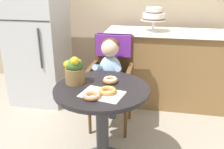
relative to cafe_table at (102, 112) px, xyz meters
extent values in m
cylinder|color=black|center=(0.00, 0.00, 0.20)|extent=(0.72, 0.72, 0.03)
cylinder|color=#333338|center=(0.00, 0.00, -0.16)|extent=(0.10, 0.10, 0.69)
cube|color=brown|center=(-0.05, 0.61, -0.04)|extent=(0.42, 0.42, 0.04)
cube|color=brown|center=(-0.05, 0.80, 0.22)|extent=(0.40, 0.04, 0.46)
cube|color=brown|center=(-0.24, 0.61, 0.08)|extent=(0.04, 0.38, 0.18)
cube|color=brown|center=(0.14, 0.61, 0.08)|extent=(0.04, 0.38, 0.18)
cube|color=#6B2893|center=(-0.05, 0.80, 0.34)|extent=(0.36, 0.11, 0.22)
cylinder|color=brown|center=(-0.23, 0.43, -0.28)|extent=(0.03, 0.03, 0.45)
cylinder|color=brown|center=(0.13, 0.43, -0.28)|extent=(0.03, 0.03, 0.45)
cylinder|color=brown|center=(-0.23, 0.79, -0.28)|extent=(0.03, 0.03, 0.45)
cylinder|color=brown|center=(0.13, 0.79, -0.28)|extent=(0.03, 0.03, 0.45)
ellipsoid|color=#8CADCC|center=(-0.05, 0.59, 0.14)|extent=(0.22, 0.16, 0.30)
sphere|color=#E0B293|center=(-0.05, 0.58, 0.36)|extent=(0.17, 0.17, 0.17)
ellipsoid|color=#4C2D19|center=(-0.05, 0.60, 0.38)|extent=(0.17, 0.17, 0.14)
cylinder|color=#8CADCC|center=(-0.14, 0.50, 0.19)|extent=(0.08, 0.23, 0.13)
sphere|color=#E0B293|center=(-0.13, 0.42, 0.12)|extent=(0.06, 0.06, 0.06)
cylinder|color=#8CADCC|center=(0.05, 0.50, 0.19)|extent=(0.08, 0.23, 0.13)
sphere|color=#E0B293|center=(0.04, 0.42, 0.12)|extent=(0.06, 0.06, 0.06)
cylinder|color=#3F4760|center=(-0.10, 0.51, 0.03)|extent=(0.09, 0.22, 0.09)
cylinder|color=#3F4760|center=(-0.10, 0.40, -0.14)|extent=(0.08, 0.08, 0.26)
cylinder|color=#3F4760|center=(0.01, 0.51, 0.03)|extent=(0.09, 0.22, 0.09)
cylinder|color=#3F4760|center=(0.01, 0.40, -0.14)|extent=(0.08, 0.08, 0.26)
cube|color=white|center=(0.03, -0.12, 0.21)|extent=(0.33, 0.26, 0.00)
torus|color=#AD7542|center=(0.05, 0.10, 0.23)|extent=(0.12, 0.12, 0.04)
torus|color=white|center=(0.05, 0.10, 0.24)|extent=(0.10, 0.10, 0.02)
torus|color=#AD7542|center=(-0.03, -0.18, 0.23)|extent=(0.12, 0.12, 0.03)
torus|color=pink|center=(-0.03, -0.18, 0.24)|extent=(0.11, 0.11, 0.02)
torus|color=#AD7542|center=(0.06, -0.09, 0.23)|extent=(0.13, 0.13, 0.03)
torus|color=gold|center=(0.06, -0.09, 0.24)|extent=(0.12, 0.12, 0.02)
cylinder|color=brown|center=(-0.22, 0.05, 0.27)|extent=(0.15, 0.15, 0.12)
ellipsoid|color=#38662D|center=(-0.22, 0.05, 0.36)|extent=(0.14, 0.14, 0.10)
sphere|color=gold|center=(-0.19, 0.05, 0.38)|extent=(0.05, 0.05, 0.05)
sphere|color=gold|center=(-0.20, 0.09, 0.36)|extent=(0.05, 0.05, 0.05)
sphere|color=gold|center=(-0.24, 0.07, 0.36)|extent=(0.06, 0.06, 0.06)
sphere|color=gold|center=(-0.27, 0.02, 0.37)|extent=(0.06, 0.06, 0.06)
sphere|color=gold|center=(-0.20, 0.01, 0.41)|extent=(0.06, 0.06, 0.06)
cube|color=olive|center=(0.55, 1.30, -0.06)|extent=(1.50, 0.56, 0.90)
cube|color=white|center=(0.55, 1.30, 0.39)|extent=(1.56, 0.62, 0.01)
cylinder|color=silver|center=(0.32, 1.30, 0.40)|extent=(0.16, 0.16, 0.01)
cylinder|color=silver|center=(0.32, 1.30, 0.46)|extent=(0.03, 0.03, 0.12)
cylinder|color=silver|center=(0.32, 1.30, 0.53)|extent=(0.30, 0.30, 0.01)
cylinder|color=white|center=(0.32, 1.30, 0.57)|extent=(0.26, 0.25, 0.08)
cylinder|color=#4C2D1E|center=(0.32, 1.30, 0.54)|extent=(0.26, 0.26, 0.01)
cylinder|color=white|center=(0.32, 1.30, 0.64)|extent=(0.19, 0.19, 0.06)
cylinder|color=#4C2D1E|center=(0.32, 1.30, 0.61)|extent=(0.19, 0.19, 0.01)
cube|color=#B7BABF|center=(-1.05, 1.10, 0.34)|extent=(0.64, 0.60, 1.70)
cube|color=black|center=(-1.05, 0.80, 0.55)|extent=(0.63, 0.01, 0.01)
cylinder|color=#3F3F44|center=(-0.87, 0.79, 0.26)|extent=(0.02, 0.02, 0.45)
camera|label=1|loc=(0.39, -1.64, 0.96)|focal=39.54mm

